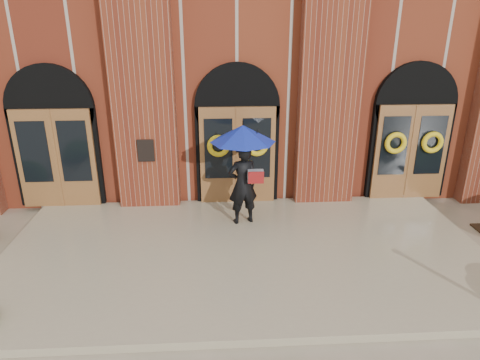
{
  "coord_description": "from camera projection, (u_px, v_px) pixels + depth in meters",
  "views": [
    {
      "loc": [
        -0.55,
        -7.62,
        4.68
      ],
      "look_at": [
        -0.04,
        1.0,
        1.39
      ],
      "focal_mm": 32.0,
      "sensor_mm": 36.0,
      "label": 1
    }
  ],
  "objects": [
    {
      "name": "ground",
      "position": [
        245.0,
        260.0,
        8.81
      ],
      "size": [
        90.0,
        90.0,
        0.0
      ],
      "primitive_type": "plane",
      "color": "tan",
      "rests_on": "ground"
    },
    {
      "name": "landing",
      "position": [
        244.0,
        253.0,
        8.92
      ],
      "size": [
        10.0,
        5.3,
        0.15
      ],
      "primitive_type": "cube",
      "color": "tan",
      "rests_on": "ground"
    },
    {
      "name": "church_building",
      "position": [
        228.0,
        52.0,
        15.76
      ],
      "size": [
        16.2,
        12.53,
        7.0
      ],
      "color": "maroon",
      "rests_on": "ground"
    },
    {
      "name": "man_with_umbrella",
      "position": [
        243.0,
        156.0,
        9.56
      ],
      "size": [
        1.8,
        1.8,
        2.34
      ],
      "rotation": [
        0.0,
        0.0,
        3.4
      ],
      "color": "black",
      "rests_on": "landing"
    }
  ]
}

